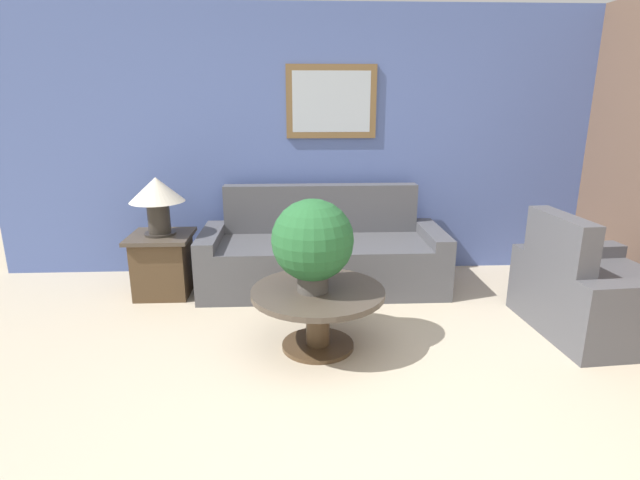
% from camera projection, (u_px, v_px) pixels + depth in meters
% --- Properties ---
extents(ground_plane, '(20.00, 20.00, 0.00)m').
position_uv_depth(ground_plane, '(391.00, 439.00, 2.65)').
color(ground_plane, '#BCAD93').
extents(wall_back, '(6.93, 0.09, 2.60)m').
position_uv_depth(wall_back, '(344.00, 143.00, 4.97)').
color(wall_back, '#5166A8').
rests_on(wall_back, ground_plane).
extents(couch_main, '(2.25, 0.88, 0.93)m').
position_uv_depth(couch_main, '(322.00, 256.00, 4.73)').
color(couch_main, '#4C4C51').
rests_on(couch_main, ground_plane).
extents(armchair, '(0.99, 1.12, 0.93)m').
position_uv_depth(armchair, '(595.00, 295.00, 3.81)').
color(armchair, '#4C4C51').
rests_on(armchair, ground_plane).
extents(coffee_table, '(0.95, 0.95, 0.45)m').
position_uv_depth(coffee_table, '(318.00, 306.00, 3.54)').
color(coffee_table, '#4C3823').
rests_on(coffee_table, ground_plane).
extents(side_table, '(0.55, 0.55, 0.56)m').
position_uv_depth(side_table, '(163.00, 264.00, 4.54)').
color(side_table, '#4C3823').
rests_on(side_table, ground_plane).
extents(table_lamp, '(0.48, 0.48, 0.52)m').
position_uv_depth(table_lamp, '(157.00, 195.00, 4.36)').
color(table_lamp, '#2D2823').
rests_on(table_lamp, side_table).
extents(potted_plant_on_table, '(0.56, 0.56, 0.65)m').
position_uv_depth(potted_plant_on_table, '(313.00, 242.00, 3.38)').
color(potted_plant_on_table, '#4C4742').
rests_on(potted_plant_on_table, coffee_table).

